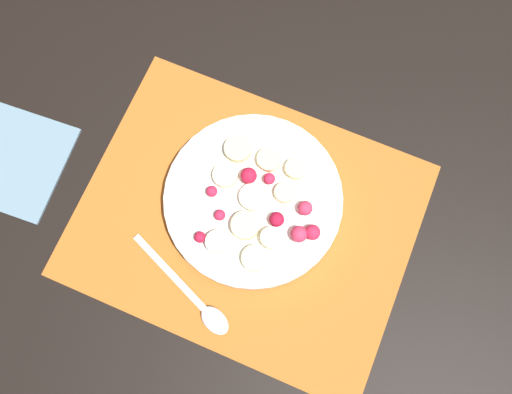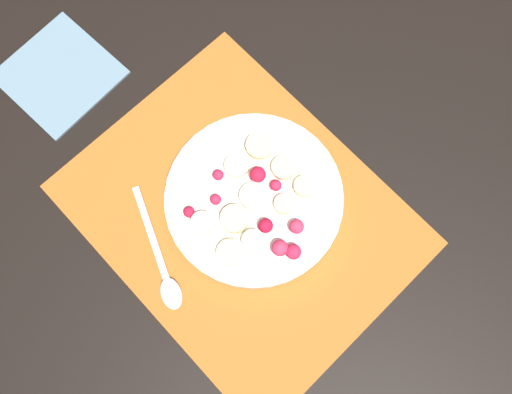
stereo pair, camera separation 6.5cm
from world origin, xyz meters
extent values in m
plane|color=black|center=(0.00, 0.00, 0.00)|extent=(3.00, 3.00, 0.00)
cube|color=#B26023|center=(0.00, 0.00, 0.00)|extent=(0.45, 0.35, 0.01)
cylinder|color=white|center=(0.00, -0.02, 0.02)|extent=(0.24, 0.24, 0.03)
torus|color=white|center=(0.00, -0.02, 0.03)|extent=(0.24, 0.24, 0.01)
cylinder|color=white|center=(0.00, -0.02, 0.04)|extent=(0.21, 0.21, 0.00)
cylinder|color=#F4EAB7|center=(0.00, -0.02, 0.04)|extent=(0.04, 0.04, 0.01)
cylinder|color=#F4EAB7|center=(-0.04, 0.02, 0.04)|extent=(0.04, 0.04, 0.01)
cylinder|color=beige|center=(0.00, -0.08, 0.04)|extent=(0.04, 0.04, 0.01)
cylinder|color=beige|center=(-0.03, 0.05, 0.04)|extent=(0.04, 0.04, 0.01)
cylinder|color=#F4EAB7|center=(0.02, 0.05, 0.04)|extent=(0.04, 0.04, 0.01)
cylinder|color=beige|center=(0.05, -0.04, 0.04)|extent=(0.04, 0.04, 0.01)
cylinder|color=beige|center=(0.04, -0.08, 0.04)|extent=(0.04, 0.04, 0.01)
cylinder|color=beige|center=(-0.04, -0.04, 0.04)|extent=(0.04, 0.04, 0.01)
cylinder|color=beige|center=(-0.01, 0.02, 0.04)|extent=(0.04, 0.04, 0.01)
cylinder|color=beige|center=(-0.04, -0.08, 0.04)|extent=(0.04, 0.04, 0.01)
sphere|color=#D12347|center=(-0.01, -0.05, 0.04)|extent=(0.02, 0.02, 0.02)
sphere|color=red|center=(0.02, -0.05, 0.05)|extent=(0.02, 0.02, 0.02)
sphere|color=#DB3356|center=(-0.07, 0.00, 0.05)|extent=(0.02, 0.02, 0.02)
sphere|color=red|center=(0.04, 0.05, 0.04)|extent=(0.01, 0.01, 0.01)
sphere|color=#B21433|center=(-0.04, -0.01, 0.05)|extent=(0.02, 0.02, 0.02)
sphere|color=#D12347|center=(0.05, -0.01, 0.04)|extent=(0.01, 0.01, 0.01)
sphere|color=#DB3356|center=(-0.07, -0.03, 0.05)|extent=(0.02, 0.02, 0.02)
sphere|color=#D12347|center=(0.03, 0.02, 0.04)|extent=(0.01, 0.01, 0.01)
sphere|color=#D12347|center=(-0.09, -0.01, 0.05)|extent=(0.02, 0.02, 0.02)
cube|color=silver|center=(0.07, 0.11, 0.01)|extent=(0.13, 0.06, 0.00)
ellipsoid|color=silver|center=(-0.02, 0.14, 0.01)|extent=(0.05, 0.04, 0.01)
cube|color=slate|center=(0.34, 0.05, 0.00)|extent=(0.16, 0.16, 0.01)
camera|label=1|loc=(-0.07, 0.12, 0.67)|focal=35.00mm
camera|label=2|loc=(-0.12, 0.09, 0.67)|focal=35.00mm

